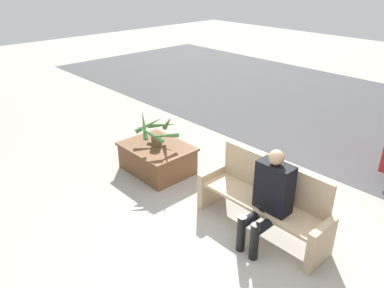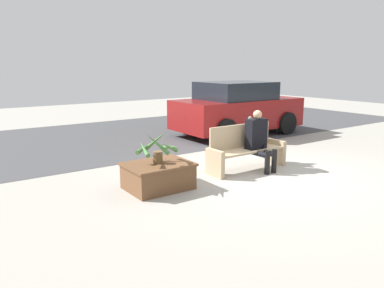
% 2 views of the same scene
% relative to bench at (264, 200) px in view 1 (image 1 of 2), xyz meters
% --- Properties ---
extents(ground_plane, '(30.00, 30.00, 0.00)m').
position_rel_bench_xyz_m(ground_plane, '(0.04, -0.47, -0.41)').
color(ground_plane, '#9E998E').
extents(bench, '(1.75, 0.48, 0.90)m').
position_rel_bench_xyz_m(bench, '(0.00, 0.00, 0.00)').
color(bench, tan).
rests_on(bench, ground_plane).
extents(person_seated, '(0.42, 0.59, 1.20)m').
position_rel_bench_xyz_m(person_seated, '(0.19, -0.18, 0.23)').
color(person_seated, black).
rests_on(person_seated, ground_plane).
extents(planter_box, '(1.10, 0.85, 0.45)m').
position_rel_bench_xyz_m(planter_box, '(-2.06, -0.06, -0.17)').
color(planter_box, brown).
rests_on(planter_box, ground_plane).
extents(potted_plant, '(0.69, 0.71, 0.57)m').
position_rel_bench_xyz_m(potted_plant, '(-2.07, -0.06, 0.29)').
color(potted_plant, brown).
rests_on(potted_plant, planter_box).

